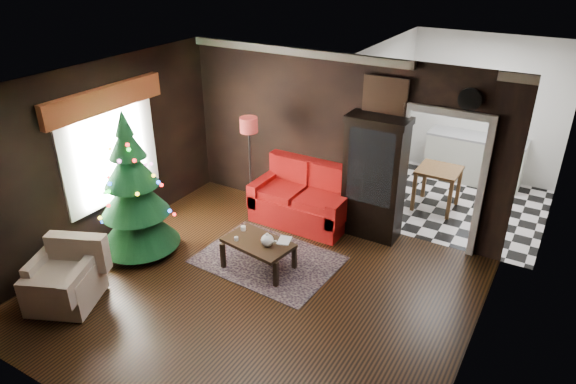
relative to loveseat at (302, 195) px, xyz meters
The scene contains 26 objects.
floor 2.15m from the loveseat, 78.96° to the right, with size 5.50×5.50×0.00m, color black.
ceiling 3.11m from the loveseat, 78.96° to the right, with size 5.50×5.50×0.00m, color white.
wall_back 1.08m from the loveseat, 48.37° to the left, with size 5.50×5.50×0.00m, color black.
wall_front 4.66m from the loveseat, 84.98° to the right, with size 5.50×5.50×0.00m, color black.
wall_left 3.25m from the loveseat, 138.90° to the right, with size 5.50×5.50×0.00m, color black.
wall_right 3.86m from the loveseat, 33.06° to the right, with size 5.50×5.50×0.00m, color black.
doorway 2.22m from the loveseat, 12.09° to the left, with size 1.10×0.10×2.10m, color silver, non-canonical shape.
left_window 3.11m from the loveseat, 141.31° to the right, with size 0.05×1.60×1.40m, color white.
valance 3.40m from the loveseat, 140.32° to the right, with size 0.12×2.10×0.35m, color #983E22.
kitchen_floor 2.91m from the loveseat, 42.88° to the left, with size 3.00×3.00×0.00m, color white.
kitchen_window 4.17m from the loveseat, 58.30° to the left, with size 0.70×0.06×0.70m, color white.
rug 1.39m from the loveseat, 84.05° to the right, with size 2.01×1.46×0.01m, color #623E51.
loveseat is the anchor object (origin of this frame).
curio_cabinet 1.25m from the loveseat, 10.83° to the left, with size 0.90×0.45×1.90m, color black, non-canonical shape.
floor_lamp 0.97m from the loveseat, 166.37° to the right, with size 0.31×0.31×1.86m, color black, non-canonical shape.
christmas_tree 2.72m from the loveseat, 129.13° to the right, with size 1.20×1.20×2.29m, color black, non-canonical shape.
armchair 3.84m from the loveseat, 114.74° to the right, with size 0.84×0.84×0.85m, color #C4B596, non-canonical shape.
coffee_table 1.55m from the loveseat, 85.26° to the right, with size 0.98×0.59×0.44m, color #301E0C, non-canonical shape.
teapot 1.59m from the loveseat, 79.00° to the right, with size 0.21×0.21×0.19m, color white, non-canonical shape.
cup_a 1.39m from the loveseat, 99.91° to the right, with size 0.07×0.07×0.06m, color white.
cup_b 1.66m from the loveseat, 95.61° to the right, with size 0.06×0.06×0.05m, color silver.
book 1.40m from the loveseat, 75.09° to the right, with size 0.17×0.02×0.24m, color tan.
wall_clock 3.04m from the loveseat, ahead, with size 0.32×0.32×0.06m, color white.
painting 2.13m from the loveseat, 19.40° to the left, with size 0.62×0.05×0.52m, color #A96536.
kitchen_counter 3.79m from the loveseat, 56.31° to the left, with size 1.80×0.60×0.90m, color beige.
kitchen_table 2.45m from the loveseat, 42.51° to the left, with size 0.70×0.70×0.75m, color brown, non-canonical shape.
Camera 1 is at (3.26, -4.64, 4.35)m, focal length 32.04 mm.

